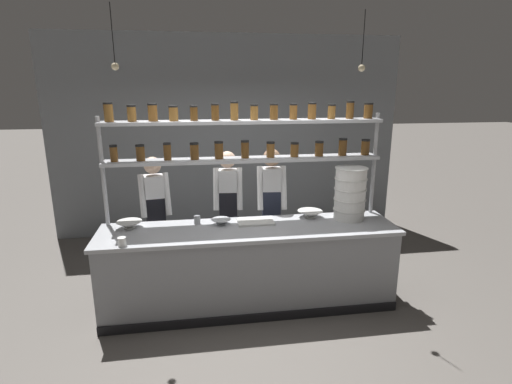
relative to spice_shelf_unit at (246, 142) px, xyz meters
The scene contains 15 objects.
ground_plane 1.83m from the spice_shelf_unit, 91.16° to the right, with size 40.00×40.00×0.00m, color #5B5651.
back_wall 2.16m from the spice_shelf_unit, 90.18° to the left, with size 5.61×0.12×3.18m, color gray.
prep_counter 1.38m from the spice_shelf_unit, 91.16° to the right, with size 3.21×0.76×0.92m.
spice_shelf_unit is the anchor object (origin of this frame).
chef_left 1.44m from the spice_shelf_unit, 158.84° to the left, with size 0.40×0.32×1.59m.
chef_center 1.00m from the spice_shelf_unit, 109.56° to the left, with size 0.38×0.30×1.63m.
chef_right 0.97m from the spice_shelf_unit, 42.47° to the left, with size 0.38×0.31×1.67m.
container_stack 1.32m from the spice_shelf_unit, ahead, with size 0.37×0.37×0.60m.
cutting_board 0.89m from the spice_shelf_unit, 64.58° to the right, with size 0.40×0.26×0.02m.
prep_bowl_near_left 1.54m from the spice_shelf_unit, behind, with size 0.27×0.27×0.08m.
prep_bowl_center_front 1.12m from the spice_shelf_unit, ahead, with size 0.29×0.29×0.08m.
prep_bowl_center_back 0.92m from the spice_shelf_unit, 150.44° to the right, with size 0.22×0.22×0.06m.
serving_cup_front 1.01m from the spice_shelf_unit, 167.94° to the right, with size 0.07×0.07×0.09m.
serving_cup_by_board 1.66m from the spice_shelf_unit, 153.56° to the right, with size 0.08×0.08×0.08m.
pendant_light_row 0.87m from the spice_shelf_unit, 99.04° to the right, with size 2.47×0.07×0.59m.
Camera 1 is at (-0.54, -4.02, 2.42)m, focal length 28.00 mm.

